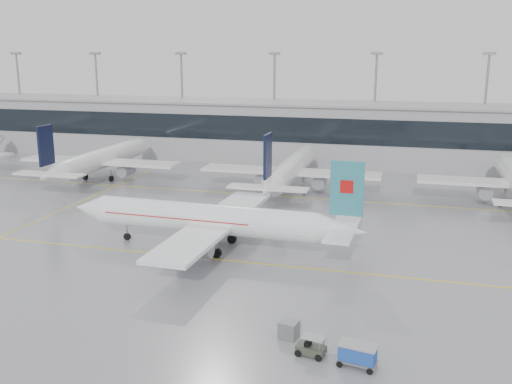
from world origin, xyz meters
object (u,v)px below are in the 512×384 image
(baggage_tug, at_px, (311,349))
(baggage_cart, at_px, (358,354))
(gse_unit, at_px, (289,330))
(air_canada_jet, at_px, (214,220))

(baggage_tug, bearing_deg, baggage_cart, 0.00)
(gse_unit, bearing_deg, air_canada_jet, 136.32)
(air_canada_jet, distance_m, baggage_tug, 25.96)
(baggage_cart, relative_size, gse_unit, 2.12)
(baggage_cart, distance_m, gse_unit, 6.44)
(air_canada_jet, distance_m, gse_unit, 22.84)
(air_canada_jet, bearing_deg, gse_unit, 126.32)
(baggage_cart, bearing_deg, gse_unit, 163.29)
(baggage_cart, xyz_separation_m, gse_unit, (-5.74, 2.90, -0.30))
(air_canada_jet, bearing_deg, baggage_cart, 132.55)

